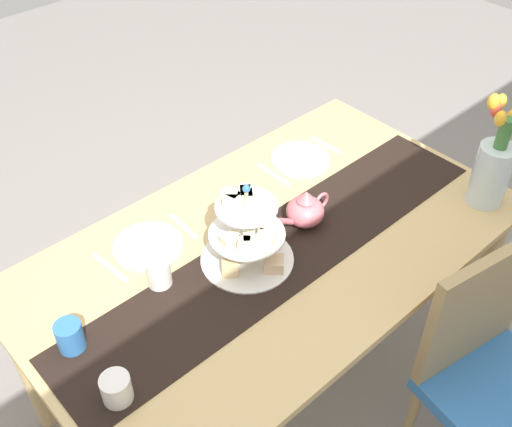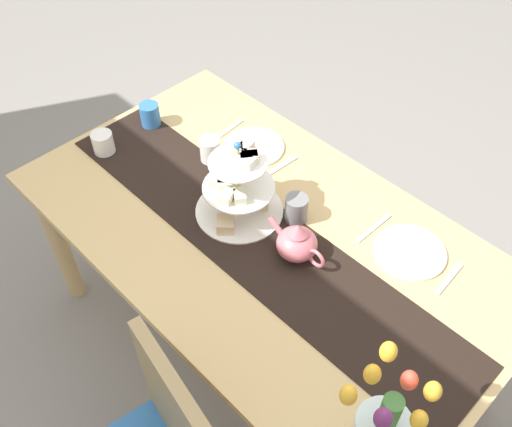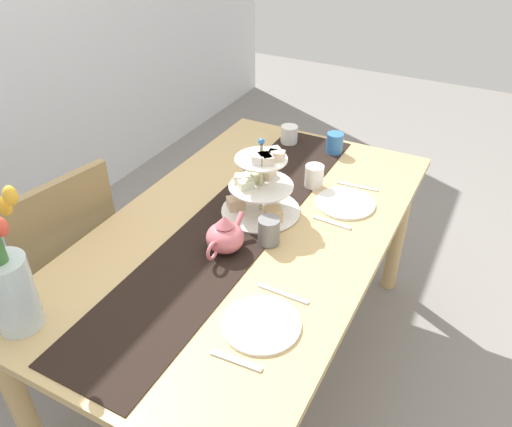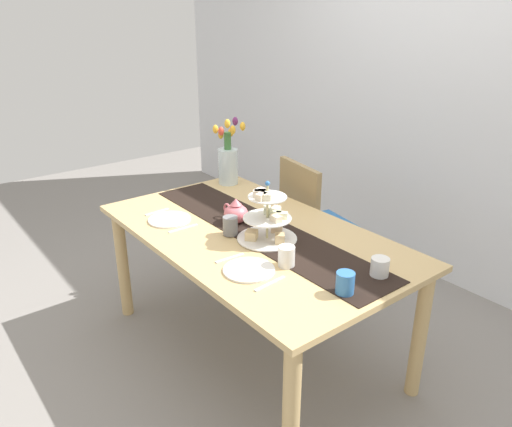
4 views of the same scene
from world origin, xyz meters
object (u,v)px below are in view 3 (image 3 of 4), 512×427
at_px(tiered_cake_stand, 260,187).
at_px(mug_orange, 335,143).
at_px(dinner_plate_left, 261,324).
at_px(knife_right, 357,186).
at_px(chair_left, 59,260).
at_px(mug_white_text, 314,176).
at_px(cream_jug, 289,135).
at_px(dining_table, 247,248).
at_px(fork_right, 332,223).
at_px(knife_left, 283,294).
at_px(dinner_plate_right, 345,203).
at_px(teapot, 225,236).
at_px(tulip_vase, 8,283).
at_px(fork_left, 236,361).
at_px(mug_grey, 269,231).

xyz_separation_m(tiered_cake_stand, mug_orange, (0.59, -0.08, -0.06)).
height_order(dinner_plate_left, knife_right, dinner_plate_left).
height_order(chair_left, tiered_cake_stand, tiered_cake_stand).
relative_size(tiered_cake_stand, dinner_plate_left, 1.32).
height_order(chair_left, mug_white_text, chair_left).
bearing_deg(dinner_plate_left, cream_jug, 20.78).
relative_size(dining_table, fork_right, 11.23).
distance_m(knife_left, dinner_plate_right, 0.57).
distance_m(teapot, tulip_vase, 0.67).
bearing_deg(cream_jug, tulip_vase, 172.05).
height_order(chair_left, fork_left, chair_left).
bearing_deg(teapot, mug_orange, -5.02).
bearing_deg(knife_right, tiered_cake_stand, 142.02).
xyz_separation_m(tiered_cake_stand, knife_right, (0.34, -0.27, -0.11)).
xyz_separation_m(chair_left, mug_white_text, (0.66, -0.82, 0.27)).
xyz_separation_m(mug_white_text, mug_orange, (0.32, 0.03, 0.00)).
xyz_separation_m(knife_left, dinner_plate_right, (0.57, 0.00, 0.00)).
bearing_deg(fork_right, dinner_plate_left, 180.00).
bearing_deg(fork_right, dining_table, 122.58).
height_order(fork_right, mug_white_text, mug_white_text).
distance_m(dining_table, fork_left, 0.61).
xyz_separation_m(tulip_vase, knife_left, (0.46, -0.61, -0.15)).
height_order(teapot, fork_right, teapot).
bearing_deg(mug_white_text, fork_right, -142.76).
bearing_deg(knife_right, teapot, 156.43).
height_order(dining_table, fork_left, fork_left).
relative_size(knife_left, mug_orange, 1.79).
bearing_deg(knife_right, knife_left, 180.00).
bearing_deg(mug_grey, cream_jug, 19.47).
xyz_separation_m(tiered_cake_stand, dinner_plate_right, (0.20, -0.27, -0.10)).
height_order(fork_right, mug_grey, mug_grey).
bearing_deg(fork_right, mug_grey, 144.12).
height_order(tiered_cake_stand, mug_white_text, tiered_cake_stand).
bearing_deg(dinner_plate_left, dining_table, 33.63).
bearing_deg(mug_grey, fork_right, -35.88).
relative_size(chair_left, cream_jug, 10.71).
height_order(fork_left, knife_right, same).
height_order(fork_left, fork_right, same).
distance_m(chair_left, fork_left, 1.04).
xyz_separation_m(dinner_plate_right, fork_right, (-0.14, 0.00, -0.00)).
height_order(teapot, knife_left, teapot).
relative_size(dining_table, teapot, 7.07).
xyz_separation_m(dinner_plate_left, fork_right, (0.57, 0.00, -0.00)).
relative_size(chair_left, knife_left, 5.35).
bearing_deg(dinner_plate_left, knife_right, 0.00).
relative_size(dining_table, chair_left, 1.85).
xyz_separation_m(teapot, dinner_plate_left, (-0.25, -0.27, -0.05)).
xyz_separation_m(dining_table, dinner_plate_right, (0.31, -0.27, 0.10)).
xyz_separation_m(teapot, knife_left, (-0.11, -0.27, -0.06)).
bearing_deg(mug_orange, knife_left, -168.68).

